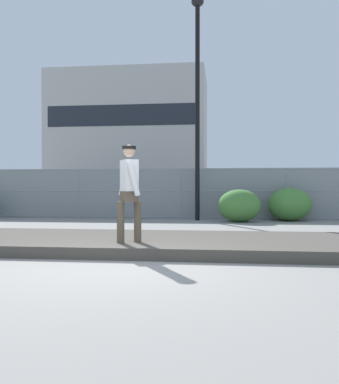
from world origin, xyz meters
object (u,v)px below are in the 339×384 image
at_px(parked_car_near, 83,194).
at_px(shrub_center, 239,206).
at_px(skateboard, 129,251).
at_px(parked_car_mid, 202,195).
at_px(skater, 129,190).
at_px(street_lamp, 197,84).
at_px(shrub_right, 290,204).

relative_size(parked_car_near, shrub_center, 3.20).
distance_m(skateboard, parked_car_mid, 11.13).
bearing_deg(skater, parked_car_mid, 86.01).
height_order(parked_car_mid, shrub_center, parked_car_mid).
bearing_deg(shrub_center, skateboard, -107.00).
bearing_deg(parked_car_mid, skateboard, -93.99).
distance_m(skateboard, street_lamp, 9.10).
xyz_separation_m(skater, street_lamp, (0.75, 7.74, 3.67)).
height_order(street_lamp, shrub_center, street_lamp).
height_order(skater, shrub_center, skater).
distance_m(skater, street_lamp, 8.60).
distance_m(street_lamp, parked_car_mid, 5.17).
distance_m(skater, shrub_right, 8.73).
bearing_deg(parked_car_mid, skater, -93.99).
height_order(shrub_center, shrub_right, shrub_right).
height_order(street_lamp, parked_car_mid, street_lamp).
bearing_deg(skateboard, skater, 0.00).
bearing_deg(skater, parked_car_near, 112.12).
xyz_separation_m(street_lamp, shrub_center, (1.43, -0.61, -4.24)).
height_order(skateboard, shrub_right, shrub_right).
xyz_separation_m(skateboard, street_lamp, (0.75, 7.74, 4.72)).
height_order(skateboard, skater, skater).
height_order(skater, shrub_right, skater).
xyz_separation_m(skater, parked_car_mid, (0.77, 11.08, -0.27)).
distance_m(skateboard, shrub_center, 7.47).
relative_size(skater, shrub_center, 1.29).
xyz_separation_m(skateboard, shrub_right, (3.92, 7.78, 0.51)).
distance_m(street_lamp, shrub_right, 5.27).
xyz_separation_m(skater, parked_car_near, (-4.55, 11.19, -0.27)).
relative_size(parked_car_mid, shrub_right, 3.07).
relative_size(street_lamp, parked_car_mid, 1.74).
bearing_deg(shrub_center, parked_car_mid, 109.61).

